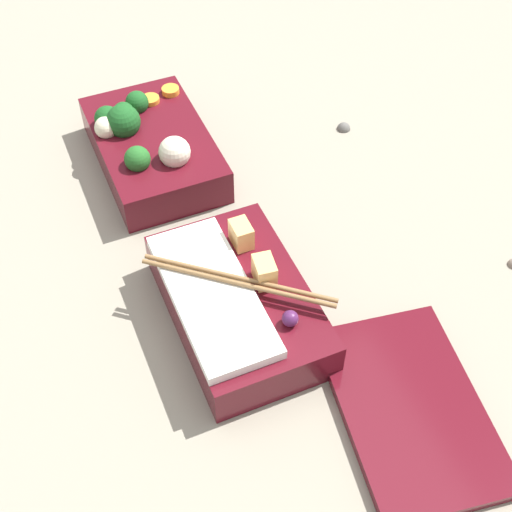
{
  "coord_description": "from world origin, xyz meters",
  "views": [
    {
      "loc": [
        0.55,
        -0.15,
        0.62
      ],
      "look_at": [
        0.09,
        0.05,
        0.05
      ],
      "focal_mm": 50.0,
      "sensor_mm": 36.0,
      "label": 1
    }
  ],
  "objects": [
    {
      "name": "ground_plane",
      "position": [
        0.0,
        0.0,
        0.0
      ],
      "size": [
        3.0,
        3.0,
        0.0
      ],
      "primitive_type": "plane",
      "color": "gray"
    },
    {
      "name": "bento_tray_rice",
      "position": [
        0.13,
        0.01,
        0.03
      ],
      "size": [
        0.22,
        0.17,
        0.08
      ],
      "color": "#510F19",
      "rests_on": "ground_plane"
    },
    {
      "name": "bento_tray_vegetable",
      "position": [
        -0.15,
        0.0,
        0.03
      ],
      "size": [
        0.22,
        0.14,
        0.08
      ],
      "color": "#510F19",
      "rests_on": "ground_plane"
    },
    {
      "name": "bento_lid",
      "position": [
        0.3,
        0.12,
        0.01
      ],
      "size": [
        0.23,
        0.16,
        0.01
      ],
      "primitive_type": "cube",
      "rotation": [
        0.0,
        0.0,
        -0.15
      ],
      "color": "#510F19",
      "rests_on": "ground_plane"
    },
    {
      "name": "pebble_3",
      "position": [
        -0.12,
        0.27,
        0.0
      ],
      "size": [
        0.02,
        0.02,
        0.02
      ],
      "primitive_type": "sphere",
      "color": "#595651",
      "rests_on": "ground_plane"
    }
  ]
}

